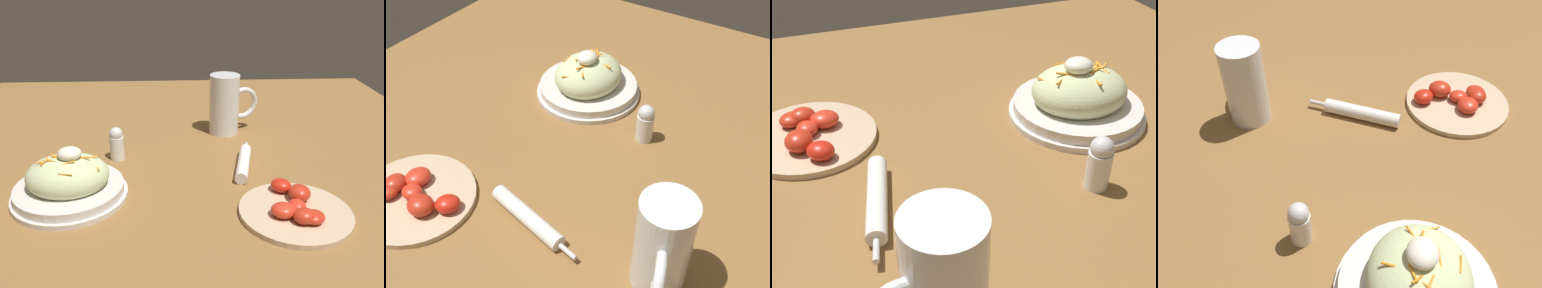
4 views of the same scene
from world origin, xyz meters
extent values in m
plane|color=olive|center=(0.00, 0.00, 0.00)|extent=(1.43, 1.43, 0.00)
cylinder|color=silver|center=(0.24, 0.18, 0.01)|extent=(0.23, 0.23, 0.01)
cylinder|color=silver|center=(0.24, 0.18, 0.02)|extent=(0.22, 0.22, 0.02)
ellipsoid|color=beige|center=(0.24, 0.18, 0.05)|extent=(0.16, 0.14, 0.08)
cylinder|color=orange|center=(0.25, 0.14, 0.08)|extent=(0.01, 0.03, 0.01)
cylinder|color=orange|center=(0.22, 0.17, 0.09)|extent=(0.02, 0.02, 0.01)
cylinder|color=orange|center=(0.23, 0.22, 0.08)|extent=(0.03, 0.01, 0.00)
cylinder|color=orange|center=(0.23, 0.20, 0.09)|extent=(0.03, 0.01, 0.01)
cylinder|color=orange|center=(0.27, 0.19, 0.09)|extent=(0.02, 0.01, 0.00)
cylinder|color=orange|center=(0.28, 0.18, 0.08)|extent=(0.00, 0.02, 0.01)
cylinder|color=orange|center=(0.29, 0.18, 0.08)|extent=(0.02, 0.02, 0.01)
cylinder|color=orange|center=(0.26, 0.16, 0.09)|extent=(0.02, 0.01, 0.01)
cylinder|color=orange|center=(0.20, 0.16, 0.08)|extent=(0.02, 0.02, 0.00)
cylinder|color=orange|center=(0.27, 0.18, 0.09)|extent=(0.02, 0.02, 0.01)
cylinder|color=orange|center=(0.28, 0.17, 0.09)|extent=(0.01, 0.03, 0.01)
cylinder|color=orange|center=(0.21, 0.17, 0.09)|extent=(0.03, 0.01, 0.01)
cylinder|color=orange|center=(0.18, 0.19, 0.07)|extent=(0.01, 0.02, 0.00)
cylinder|color=orange|center=(0.27, 0.17, 0.09)|extent=(0.02, 0.02, 0.01)
ellipsoid|color=white|center=(0.24, 0.17, 0.10)|extent=(0.05, 0.04, 0.03)
cylinder|color=white|center=(-0.10, -0.16, 0.08)|extent=(0.08, 0.08, 0.16)
cylinder|color=gold|center=(-0.10, -0.16, 0.05)|extent=(0.07, 0.07, 0.10)
cylinder|color=white|center=(-0.10, -0.16, 0.11)|extent=(0.07, 0.07, 0.01)
torus|color=white|center=(-0.16, -0.18, 0.08)|extent=(0.09, 0.04, 0.09)
cylinder|color=white|center=(-0.12, 0.07, 0.01)|extent=(0.06, 0.16, 0.03)
cylinder|color=silver|center=(-0.15, -0.03, 0.01)|extent=(0.02, 0.04, 0.01)
cylinder|color=#D1B28E|center=(-0.19, 0.26, 0.01)|extent=(0.21, 0.21, 0.01)
ellipsoid|color=red|center=(-0.19, 0.26, 0.02)|extent=(0.03, 0.04, 0.02)
ellipsoid|color=red|center=(-0.18, 0.19, 0.02)|extent=(0.06, 0.06, 0.03)
ellipsoid|color=red|center=(-0.19, 0.30, 0.02)|extent=(0.05, 0.04, 0.03)
ellipsoid|color=red|center=(-0.21, 0.22, 0.03)|extent=(0.05, 0.05, 0.03)
ellipsoid|color=red|center=(-0.16, 0.28, 0.02)|extent=(0.05, 0.05, 0.02)
ellipsoid|color=red|center=(-0.21, 0.30, 0.02)|extent=(0.06, 0.06, 0.02)
cylinder|color=white|center=(0.17, 0.00, 0.03)|extent=(0.03, 0.03, 0.06)
sphere|color=silver|center=(0.17, 0.00, 0.06)|extent=(0.03, 0.03, 0.03)
camera|label=1|loc=(0.03, 0.89, 0.43)|focal=38.11mm
camera|label=2|loc=(-0.49, -0.27, 0.60)|focal=43.41mm
camera|label=3|loc=(-0.20, -0.45, 0.45)|focal=47.40mm
camera|label=4|loc=(0.53, 0.12, 0.56)|focal=39.49mm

